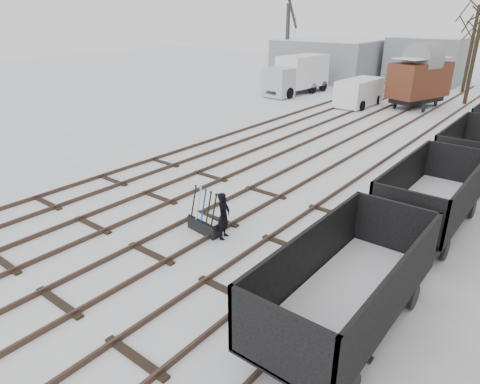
% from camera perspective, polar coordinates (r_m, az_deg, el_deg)
% --- Properties ---
extents(ground, '(120.00, 120.00, 0.00)m').
position_cam_1_polar(ground, '(13.32, -11.78, -8.15)').
color(ground, white).
rests_on(ground, ground).
extents(tracks, '(13.90, 52.00, 0.16)m').
position_cam_1_polar(tracks, '(23.60, 14.26, 5.75)').
color(tracks, black).
rests_on(tracks, ground).
extents(shed_left, '(10.00, 8.00, 4.10)m').
position_cam_1_polar(shed_left, '(48.62, 11.69, 16.93)').
color(shed_left, gray).
rests_on(shed_left, ground).
extents(shed_right, '(7.00, 6.00, 4.50)m').
position_cam_1_polar(shed_right, '(49.06, 23.69, 15.84)').
color(shed_right, gray).
rests_on(shed_right, ground).
extents(ground_frame, '(1.34, 0.57, 1.49)m').
position_cam_1_polar(ground_frame, '(14.22, -4.75, -4.29)').
color(ground_frame, black).
rests_on(ground_frame, ground).
extents(worker, '(0.52, 0.65, 1.57)m').
position_cam_1_polar(worker, '(13.61, -2.20, -3.18)').
color(worker, black).
rests_on(worker, ground).
extents(freight_wagon_a, '(2.21, 5.53, 2.26)m').
position_cam_1_polar(freight_wagon_a, '(10.12, 13.87, -13.58)').
color(freight_wagon_a, black).
rests_on(freight_wagon_a, ground).
extents(freight_wagon_b, '(2.21, 5.53, 2.26)m').
position_cam_1_polar(freight_wagon_b, '(15.52, 24.05, -1.54)').
color(freight_wagon_b, black).
rests_on(freight_wagon_b, ground).
extents(freight_wagon_c, '(2.21, 5.53, 2.26)m').
position_cam_1_polar(freight_wagon_c, '(21.48, 28.71, 4.11)').
color(freight_wagon_c, black).
rests_on(freight_wagon_c, ground).
extents(box_van_wagon, '(3.91, 5.34, 3.65)m').
position_cam_1_polar(box_van_wagon, '(35.60, 22.82, 13.74)').
color(box_van_wagon, black).
rests_on(box_van_wagon, ground).
extents(lorry, '(2.79, 7.28, 3.23)m').
position_cam_1_polar(lorry, '(39.16, 7.59, 15.26)').
color(lorry, black).
rests_on(lorry, ground).
extents(panel_van, '(2.16, 4.67, 2.02)m').
position_cam_1_polar(panel_van, '(34.88, 15.61, 12.70)').
color(panel_van, white).
rests_on(panel_van, ground).
extents(crane, '(2.17, 5.08, 8.52)m').
position_cam_1_polar(crane, '(47.11, 6.36, 17.30)').
color(crane, '#313237').
rests_on(crane, ground).
extents(tree_far_left, '(0.30, 0.30, 7.31)m').
position_cam_1_polar(tree_far_left, '(44.29, 28.38, 16.32)').
color(tree_far_left, black).
rests_on(tree_far_left, ground).
extents(tree_far_right, '(0.30, 0.30, 7.13)m').
position_cam_1_polar(tree_far_right, '(38.59, 28.73, 15.52)').
color(tree_far_right, black).
rests_on(tree_far_right, ground).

